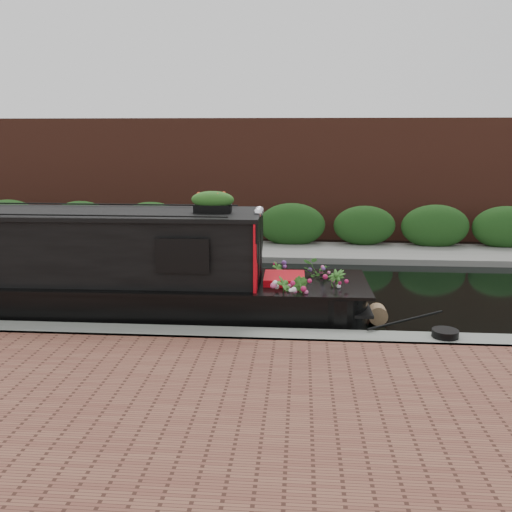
{
  "coord_description": "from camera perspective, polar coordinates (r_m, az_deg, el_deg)",
  "views": [
    {
      "loc": [
        2.61,
        -12.31,
        3.53
      ],
      "look_at": [
        1.68,
        -0.6,
        0.98
      ],
      "focal_mm": 40.0,
      "sensor_mm": 36.0,
      "label": 1
    }
  ],
  "objects": [
    {
      "name": "rope_fender",
      "position": [
        11.05,
        12.05,
        -5.71
      ],
      "size": [
        0.35,
        0.33,
        0.35
      ],
      "primitive_type": "cylinder",
      "rotation": [
        1.57,
        0.0,
        0.0
      ],
      "color": "olive",
      "rests_on": "ground"
    },
    {
      "name": "far_hedge",
      "position": [
        17.96,
        -3.91,
        0.87
      ],
      "size": [
        40.0,
        1.1,
        2.8
      ],
      "primitive_type": "cube",
      "color": "#1B4115",
      "rests_on": "ground"
    },
    {
      "name": "coiled_mooring_rope",
      "position": [
        9.93,
        18.39,
        -7.35
      ],
      "size": [
        0.43,
        0.43,
        0.12
      ],
      "primitive_type": "cylinder",
      "color": "black",
      "rests_on": "near_bank_coping"
    },
    {
      "name": "near_bank_coping",
      "position": [
        10.02,
        -10.99,
        -8.63
      ],
      "size": [
        40.0,
        0.6,
        0.5
      ],
      "primitive_type": "cube",
      "color": "slate",
      "rests_on": "ground"
    },
    {
      "name": "far_brick_wall",
      "position": [
        20.0,
        -3.03,
        2.06
      ],
      "size": [
        40.0,
        1.0,
        8.0
      ],
      "primitive_type": "cube",
      "color": "#5C2B1F",
      "rests_on": "ground"
    },
    {
      "name": "near_bank_pavers",
      "position": [
        6.89,
        -19.62,
        -19.37
      ],
      "size": [
        40.0,
        7.0,
        0.5
      ],
      "primitive_type": "cube",
      "color": "brown",
      "rests_on": "ground"
    },
    {
      "name": "far_bank_path",
      "position": [
        17.08,
        -4.35,
        0.28
      ],
      "size": [
        40.0,
        2.4,
        0.34
      ],
      "primitive_type": "cube",
      "color": "slate",
      "rests_on": "ground"
    },
    {
      "name": "ground",
      "position": [
        13.07,
        -7.17,
        -3.53
      ],
      "size": [
        80.0,
        80.0,
        0.0
      ],
      "primitive_type": "plane",
      "color": "black",
      "rests_on": "ground"
    },
    {
      "name": "narrowboat",
      "position": [
        11.76,
        -19.15,
        -1.9
      ],
      "size": [
        11.45,
        2.16,
        2.69
      ],
      "rotation": [
        0.0,
        0.0,
        0.01
      ],
      "color": "black",
      "rests_on": "ground"
    }
  ]
}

